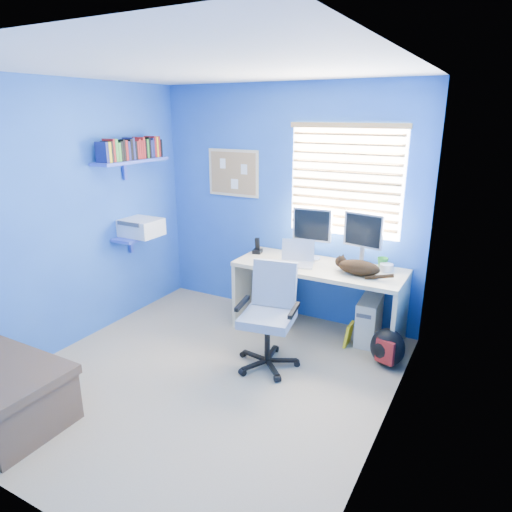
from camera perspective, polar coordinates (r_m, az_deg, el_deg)
The scene contains 23 objects.
floor at distance 4.12m, azimuth -6.41°, elevation -14.85°, with size 3.00×3.20×0.00m, color tan.
ceiling at distance 3.50m, azimuth -7.89°, elevation 22.33°, with size 3.00×3.20×0.00m, color white.
wall_back at distance 4.96m, azimuth 3.78°, elevation 6.45°, with size 3.00×0.01×2.50m, color blue.
wall_front at distance 2.57m, azimuth -28.42°, elevation -6.34°, with size 3.00×0.01×2.50m, color blue.
wall_left at distance 4.63m, azimuth -22.40°, elevation 4.37°, with size 0.01×3.20×2.50m, color blue.
wall_right at distance 3.02m, azimuth 16.76°, elevation -1.50°, with size 0.01×3.20×2.50m, color blue.
desk at distance 4.71m, azimuth 7.74°, elevation -5.49°, with size 1.68×0.65×0.74m, color #CEBB8E.
laptop at distance 4.55m, azimuth 5.12°, elevation 0.20°, with size 0.33×0.26×0.22m, color silver.
monitor_left at distance 4.71m, azimuth 7.06°, elevation 2.76°, with size 0.40×0.12×0.54m, color silver.
monitor_right at distance 4.57m, azimuth 13.24°, elevation 1.98°, with size 0.40×0.12×0.54m, color silver.
phone at distance 4.92m, azimuth 0.18°, elevation 1.32°, with size 0.09×0.11×0.17m, color black.
mug at distance 4.64m, azimuth 15.53°, elevation -0.81°, with size 0.10×0.09×0.10m, color #228629.
cd_spindle at distance 4.55m, azimuth 16.00°, elevation -1.40°, with size 0.13×0.13×0.07m, color silver.
cat at distance 4.37m, azimuth 12.76°, elevation -1.43°, with size 0.39×0.21×0.14m, color black.
tower_pc at distance 4.72m, azimuth 13.95°, elevation -7.75°, with size 0.19×0.44×0.45m, color beige.
drawer_boxes at distance 5.01m, azimuth 2.56°, elevation -5.97°, with size 0.35×0.28×0.41m, color tan.
yellow_book at distance 4.62m, azimuth 11.50°, elevation -9.58°, with size 0.03×0.17×0.24m, color yellow.
backpack at distance 4.34m, azimuth 16.11°, elevation -10.92°, with size 0.31×0.23×0.36m, color black.
bed_corner at distance 3.94m, azimuth -29.29°, elevation -15.06°, with size 0.92×0.65×0.44m, color brown.
office_chair at distance 4.13m, azimuth 1.63°, elevation -9.06°, with size 0.63×0.63×0.93m.
window_blinds at distance 4.65m, azimuth 11.05°, elevation 9.18°, with size 1.15×0.05×1.10m.
corkboard at distance 5.20m, azimuth -2.85°, elevation 10.32°, with size 0.64×0.02×0.52m.
wall_shelves at distance 4.99m, azimuth -14.90°, elevation 8.12°, with size 0.42×0.90×1.05m.
Camera 1 is at (2.05, -2.82, 2.19)m, focal length 32.00 mm.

